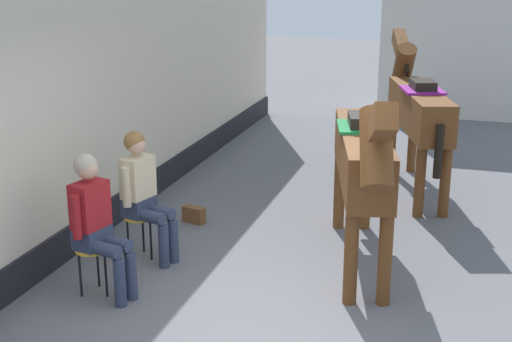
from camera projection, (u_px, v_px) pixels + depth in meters
The scene contains 8 objects.
ground_plane at pixel (328, 214), 8.88m from camera, with size 40.00×40.00×0.00m, color slate.
pub_facade_wall at pixel (78, 105), 7.77m from camera, with size 0.34×14.00×3.40m.
distant_cottage at pixel (466, 23), 14.62m from camera, with size 3.40×2.60×3.50m.
seated_visitor_near at pixel (96, 219), 6.52m from camera, with size 0.61×0.48×1.39m.
seated_visitor_far at pixel (143, 189), 7.34m from camera, with size 0.61×0.48×1.39m.
saddled_horse_near at pixel (363, 159), 7.05m from camera, with size 0.98×2.94×2.06m.
saddled_horse_far at pixel (417, 107), 9.50m from camera, with size 1.13×2.91×2.06m.
satchel_bag at pixel (194, 215), 8.56m from camera, with size 0.28×0.12×0.20m, color brown.
Camera 1 is at (1.56, -5.24, 3.09)m, focal length 49.46 mm.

